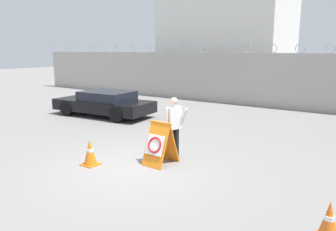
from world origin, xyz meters
TOP-DOWN VIEW (x-y plane):
  - ground_plane at (0.00, 0.00)m, footprint 90.00×90.00m
  - perimeter_wall at (-0.00, 11.15)m, footprint 36.00×0.30m
  - building_block at (-4.79, 15.97)m, footprint 8.41×5.91m
  - barricade_sign at (0.39, 0.65)m, footprint 0.68×0.90m
  - security_guard at (0.37, 1.38)m, footprint 0.52×0.61m
  - traffic_cone_near at (-1.07, -0.46)m, footprint 0.41×0.41m
  - traffic_cone_mid at (4.73, -0.71)m, footprint 0.38×0.38m
  - parked_car_front_coupe at (-5.53, 4.47)m, footprint 4.83×2.27m

SIDE VIEW (x-z plane):
  - ground_plane at x=0.00m, z-range 0.00..0.00m
  - traffic_cone_mid at x=4.73m, z-range 0.00..0.67m
  - traffic_cone_near at x=-1.07m, z-range 0.00..0.70m
  - barricade_sign at x=0.39m, z-range 0.00..1.15m
  - parked_car_front_coupe at x=-5.53m, z-range 0.02..1.17m
  - security_guard at x=0.37m, z-range 0.09..1.81m
  - perimeter_wall at x=0.00m, z-range -0.22..3.08m
  - building_block at x=-4.79m, z-range 0.00..6.64m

